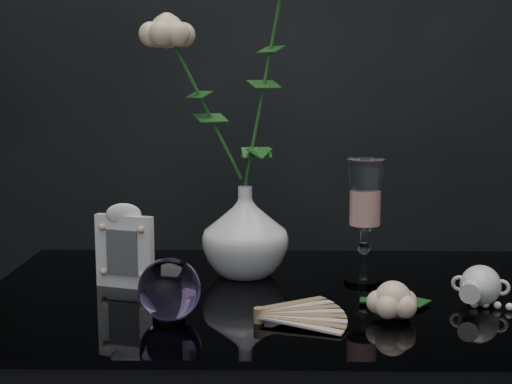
# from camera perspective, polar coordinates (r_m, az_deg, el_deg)

# --- Properties ---
(vase) EXTENTS (0.17, 0.17, 0.16)m
(vase) POSITION_cam_1_polar(r_m,az_deg,el_deg) (1.25, -0.87, -3.16)
(vase) COLOR white
(vase) RESTS_ON table
(wine_glass) EXTENTS (0.07, 0.07, 0.21)m
(wine_glass) POSITION_cam_1_polar(r_m,az_deg,el_deg) (1.21, 8.69, -2.36)
(wine_glass) COLOR white
(wine_glass) RESTS_ON table
(picture_frame) EXTENTS (0.13, 0.11, 0.14)m
(picture_frame) POSITION_cam_1_polar(r_m,az_deg,el_deg) (1.20, -10.47, -4.23)
(picture_frame) COLOR white
(picture_frame) RESTS_ON table
(paperweight) EXTENTS (0.11, 0.11, 0.09)m
(paperweight) POSITION_cam_1_polar(r_m,az_deg,el_deg) (1.03, -6.95, -7.73)
(paperweight) COLOR #AD85D8
(paperweight) RESTS_ON table
(paper_fan) EXTENTS (0.25, 0.20, 0.03)m
(paper_fan) POSITION_cam_1_polar(r_m,az_deg,el_deg) (1.02, 0.24, -9.72)
(paper_fan) COLOR beige
(paper_fan) RESTS_ON table
(loose_rose) EXTENTS (0.18, 0.20, 0.06)m
(loose_rose) POSITION_cam_1_polar(r_m,az_deg,el_deg) (1.06, 10.91, -8.47)
(loose_rose) COLOR #FFCDA4
(loose_rose) RESTS_ON table
(pearl_jar) EXTENTS (0.28, 0.28, 0.06)m
(pearl_jar) POSITION_cam_1_polar(r_m,az_deg,el_deg) (1.15, 17.52, -7.00)
(pearl_jar) COLOR silver
(pearl_jar) RESTS_ON table
(roses) EXTENTS (0.29, 0.12, 0.48)m
(roses) POSITION_cam_1_polar(r_m,az_deg,el_deg) (1.23, -1.18, 10.27)
(roses) COLOR beige
(roses) RESTS_ON vase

